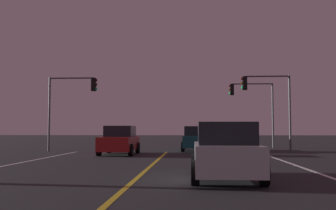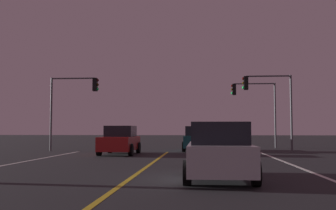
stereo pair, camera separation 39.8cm
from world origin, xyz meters
TOP-DOWN VIEW (x-y plane):
  - lane_center_divider at (0.00, 10.65)m, footprint 0.16×33.30m
  - car_ahead_far at (1.94, 28.88)m, footprint 2.02×4.30m
  - car_lead_same_lane at (2.67, 13.45)m, footprint 2.02×4.30m
  - car_oncoming at (-2.63, 24.73)m, footprint 2.02×4.30m
  - traffic_light_near_right at (6.53, 27.80)m, footprint 3.24×0.36m
  - traffic_light_near_left at (-6.45, 27.80)m, footprint 3.39×0.36m
  - traffic_light_far_right at (6.39, 33.30)m, footprint 3.54×0.36m

SIDE VIEW (x-z plane):
  - lane_center_divider at x=0.00m, z-range 0.00..0.01m
  - car_ahead_far at x=1.94m, z-range -0.03..1.67m
  - car_lead_same_lane at x=2.67m, z-range -0.03..1.67m
  - car_oncoming at x=-2.63m, z-range -0.03..1.67m
  - traffic_light_near_left at x=-6.45m, z-range 1.26..6.31m
  - traffic_light_near_right at x=6.53m, z-range 1.25..6.31m
  - traffic_light_far_right at x=6.39m, z-range 1.30..6.49m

